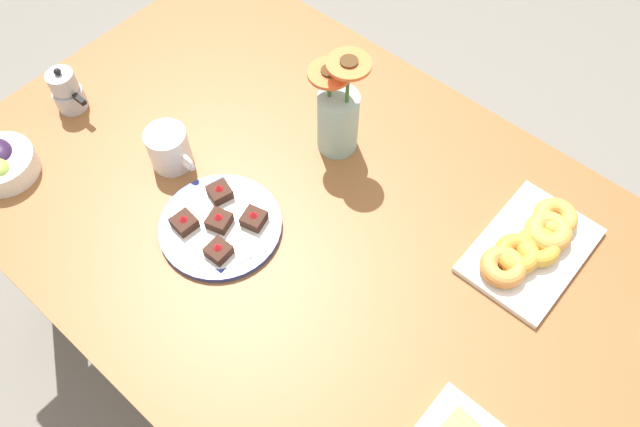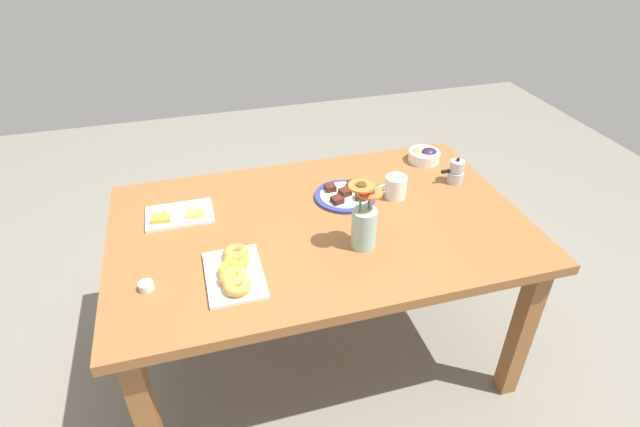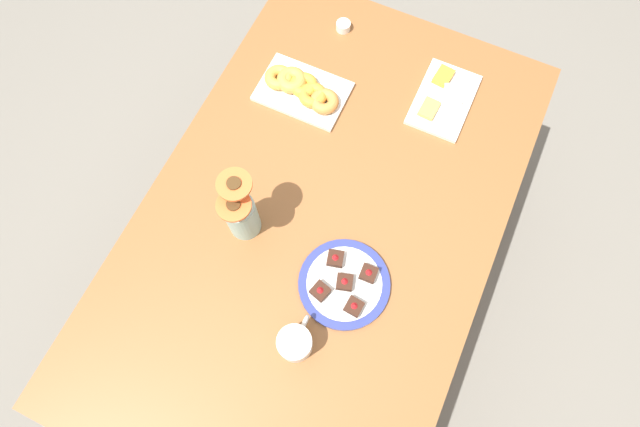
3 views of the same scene
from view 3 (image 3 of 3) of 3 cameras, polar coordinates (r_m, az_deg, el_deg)
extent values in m
plane|color=slate|center=(2.16, 0.00, -7.09)|extent=(6.00, 6.00, 0.00)
cube|color=brown|center=(1.47, 0.00, -0.80)|extent=(1.60, 1.00, 0.04)
cube|color=brown|center=(2.12, 19.02, 8.19)|extent=(0.07, 0.07, 0.70)
cube|color=brown|center=(1.89, -22.44, -18.42)|extent=(0.07, 0.07, 0.70)
cube|color=brown|center=(2.20, -2.17, 16.73)|extent=(0.07, 0.07, 0.70)
cylinder|color=white|center=(1.33, -2.88, -14.63)|extent=(0.09, 0.09, 0.10)
cylinder|color=brown|center=(1.29, -2.97, -14.45)|extent=(0.08, 0.08, 0.00)
torus|color=white|center=(1.33, -1.79, -12.42)|extent=(0.05, 0.01, 0.05)
cube|color=white|center=(1.67, 13.94, 12.52)|extent=(0.26, 0.17, 0.01)
cube|color=#EFB74C|center=(1.62, 12.35, 11.63)|extent=(0.07, 0.05, 0.01)
cube|color=white|center=(1.67, 14.95, 13.05)|extent=(0.08, 0.08, 0.02)
cube|color=orange|center=(1.70, 13.92, 14.97)|extent=(0.08, 0.06, 0.02)
cube|color=white|center=(1.64, -1.98, 13.76)|extent=(0.19, 0.28, 0.01)
torus|color=#D1843E|center=(1.59, 0.50, 12.70)|extent=(0.12, 0.12, 0.04)
torus|color=gold|center=(1.60, -0.83, 13.37)|extent=(0.10, 0.10, 0.04)
torus|color=gold|center=(1.62, -1.87, 14.46)|extent=(0.12, 0.12, 0.03)
torus|color=gold|center=(1.63, -3.27, 14.98)|extent=(0.13, 0.13, 0.04)
torus|color=gold|center=(1.64, -4.74, 15.23)|extent=(0.12, 0.12, 0.04)
cylinder|color=white|center=(1.79, 2.68, 20.61)|extent=(0.05, 0.05, 0.03)
cylinder|color=#C68923|center=(1.78, 2.70, 20.82)|extent=(0.04, 0.04, 0.01)
cylinder|color=navy|center=(1.39, 2.78, -8.03)|extent=(0.26, 0.26, 0.01)
cylinder|color=white|center=(1.39, 2.78, -8.01)|extent=(0.21, 0.21, 0.01)
cube|color=#381E14|center=(1.37, 0.02, -8.86)|extent=(0.05, 0.05, 0.02)
cone|color=red|center=(1.35, 0.02, -8.70)|extent=(0.02, 0.02, 0.01)
cube|color=#381E14|center=(1.39, 1.76, -5.17)|extent=(0.05, 0.05, 0.02)
cone|color=red|center=(1.37, 1.78, -4.97)|extent=(0.02, 0.02, 0.01)
cube|color=#381E14|center=(1.36, 3.91, -10.57)|extent=(0.05, 0.05, 0.02)
cone|color=red|center=(1.34, 3.96, -10.43)|extent=(0.02, 0.02, 0.01)
cube|color=#381E14|center=(1.38, 5.57, -6.83)|extent=(0.05, 0.05, 0.02)
cone|color=red|center=(1.36, 5.64, -6.65)|extent=(0.02, 0.02, 0.01)
cube|color=#381E14|center=(1.37, 2.82, -7.85)|extent=(0.05, 0.05, 0.02)
cone|color=red|center=(1.35, 2.86, -7.68)|extent=(0.02, 0.02, 0.01)
cylinder|color=#99C1B7|center=(1.39, -8.91, -0.35)|extent=(0.09, 0.09, 0.15)
cylinder|color=#3D702D|center=(1.28, -9.41, 2.37)|extent=(0.01, 0.01, 0.10)
cylinder|color=orange|center=(1.23, -9.80, 3.32)|extent=(0.09, 0.09, 0.01)
cylinder|color=#472D14|center=(1.22, -9.84, 3.43)|extent=(0.04, 0.04, 0.01)
cylinder|color=#3D702D|center=(1.28, -9.60, 0.42)|extent=(0.01, 0.01, 0.06)
cylinder|color=orange|center=(1.25, -9.84, 0.96)|extent=(0.09, 0.09, 0.01)
cylinder|color=#472D14|center=(1.25, -9.88, 1.06)|extent=(0.04, 0.04, 0.01)
camera|label=1|loc=(0.97, 53.95, 33.96)|focal=35.00mm
camera|label=2|loc=(1.96, -58.08, 43.35)|focal=28.00mm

